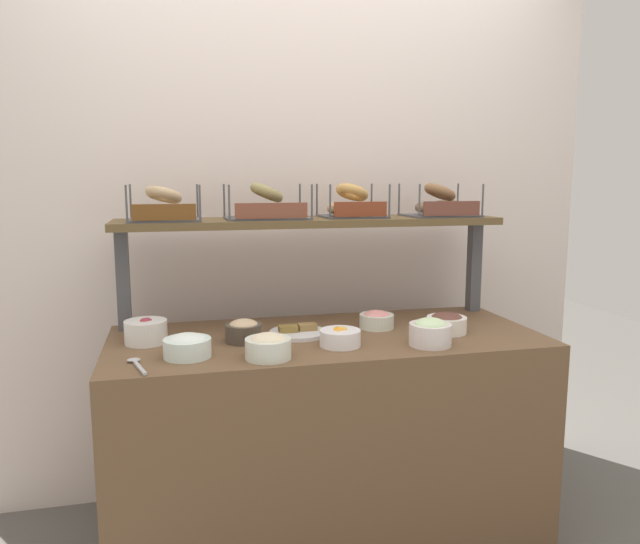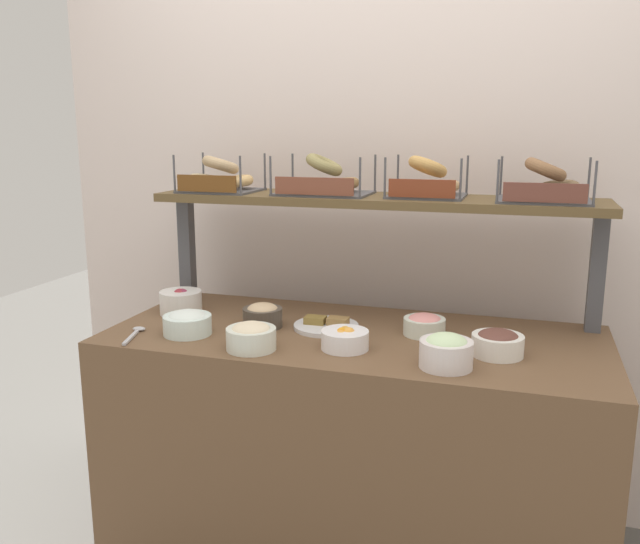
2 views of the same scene
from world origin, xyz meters
name	(u,v)px [view 1 (image 1 of 2)]	position (x,y,z in m)	size (l,w,h in m)	color
ground_plane	(326,539)	(0.00, 0.00, 0.00)	(8.00, 8.00, 0.00)	#595651
back_wall	(297,232)	(0.00, 0.55, 1.20)	(2.83, 0.06, 2.40)	silver
deli_counter	(326,440)	(0.00, 0.00, 0.42)	(1.63, 0.70, 0.85)	brown
shelf_riser_left	(123,280)	(-0.75, 0.27, 1.05)	(0.05, 0.05, 0.40)	#4C4C51
shelf_riser_right	(474,267)	(0.75, 0.27, 1.05)	(0.05, 0.05, 0.40)	#4C4C51
upper_shelf	(311,222)	(0.00, 0.27, 1.26)	(1.59, 0.32, 0.03)	brown
bowl_potato_salad	(268,346)	(-0.26, -0.24, 0.89)	(0.15, 0.15, 0.09)	silver
bowl_fruit_salad	(340,337)	(0.01, -0.15, 0.88)	(0.15, 0.15, 0.07)	white
bowl_chocolate_spread	(447,323)	(0.46, -0.07, 0.89)	(0.15, 0.15, 0.08)	white
bowl_beet_salad	(146,331)	(-0.67, 0.05, 0.90)	(0.15, 0.15, 0.09)	white
bowl_scallion_spread	(430,332)	(0.33, -0.22, 0.90)	(0.15, 0.15, 0.10)	white
bowl_hummus	(244,331)	(-0.32, -0.02, 0.89)	(0.14, 0.14, 0.08)	#493F35
bowl_lox_spread	(377,319)	(0.22, 0.06, 0.89)	(0.14, 0.14, 0.07)	silver
bowl_cream_cheese	(187,346)	(-0.52, -0.16, 0.89)	(0.16, 0.16, 0.08)	white
serving_plate_white	(298,332)	(-0.11, 0.03, 0.86)	(0.22, 0.22, 0.04)	white
serving_spoon_near_plate	(136,363)	(-0.69, -0.22, 0.86)	(0.07, 0.17, 0.01)	#B7B7BC
bagel_basket_plain	(164,208)	(-0.59, 0.25, 1.33)	(0.27, 0.25, 0.14)	#4C4C51
bagel_basket_everything	(266,207)	(-0.19, 0.26, 1.33)	(0.33, 0.26, 0.15)	#4C4C51
bagel_basket_sesame	(352,206)	(0.18, 0.28, 1.33)	(0.27, 0.25, 0.15)	#4C4C51
bagel_basket_cinnamon_raisin	(439,205)	(0.57, 0.25, 1.33)	(0.30, 0.26, 0.15)	#4C4C51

